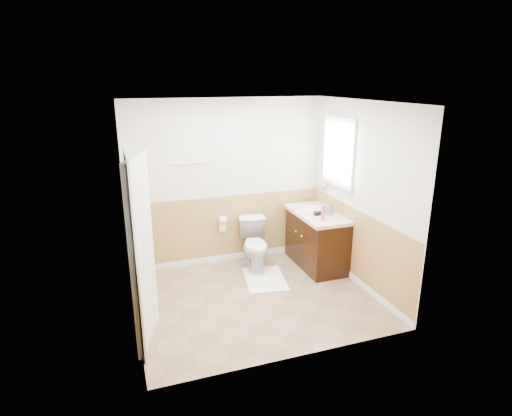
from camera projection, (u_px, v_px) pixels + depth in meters
name	position (u px, v px, depth m)	size (l,w,h in m)	color
floor	(255.00, 297.00, 5.52)	(3.00, 3.00, 0.00)	#8C7051
ceiling	(255.00, 102.00, 4.78)	(3.00, 3.00, 0.00)	white
wall_back	(227.00, 183.00, 6.32)	(3.00, 3.00, 0.00)	silver
wall_front	(300.00, 245.00, 3.98)	(3.00, 3.00, 0.00)	silver
wall_left	(128.00, 220.00, 4.68)	(3.00, 3.00, 0.00)	silver
wall_right	(361.00, 196.00, 5.62)	(3.00, 3.00, 0.00)	silver
wainscot_back	(228.00, 230.00, 6.53)	(3.00, 3.00, 0.00)	tan
wainscot_front	(297.00, 314.00, 4.21)	(3.00, 3.00, 0.00)	tan
wainscot_left	(135.00, 280.00, 4.90)	(2.60, 2.60, 0.00)	tan
wainscot_right	(356.00, 248.00, 5.84)	(2.60, 2.60, 0.00)	tan
toilet	(255.00, 245.00, 6.28)	(0.41, 0.73, 0.74)	white
bath_mat	(265.00, 279.00, 6.00)	(0.55, 0.80, 0.02)	white
vanity_cabinet	(317.00, 241.00, 6.37)	(0.55, 1.10, 0.80)	black
vanity_knob_left	(302.00, 236.00, 6.14)	(0.03, 0.03, 0.03)	silver
vanity_knob_right	(296.00, 232.00, 6.32)	(0.03, 0.03, 0.03)	#B6B5BC
countertop	(317.00, 214.00, 6.24)	(0.60, 1.15, 0.05)	beige
sink_basin	(313.00, 209.00, 6.37)	(0.36, 0.36, 0.02)	white
faucet	(324.00, 204.00, 6.40)	(0.02, 0.02, 0.14)	silver
lotion_bottle	(323.00, 213.00, 5.86)	(0.05, 0.05, 0.22)	#E03A87
soap_dispenser	(330.00, 208.00, 6.12)	(0.09, 0.09, 0.20)	gray
hair_dryer_body	(319.00, 213.00, 6.10)	(0.07, 0.07, 0.14)	black
hair_dryer_handle	(317.00, 215.00, 6.10)	(0.03, 0.03, 0.07)	black
mirror_panel	(322.00, 160.00, 6.52)	(0.02, 0.35, 0.90)	silver
window_frame	(339.00, 152.00, 5.99)	(0.04, 0.80, 1.00)	white
window_glass	(340.00, 152.00, 6.00)	(0.01, 0.70, 0.90)	white
door	(142.00, 253.00, 4.37)	(0.05, 0.80, 2.04)	white
door_frame	(135.00, 253.00, 4.34)	(0.02, 0.92, 2.10)	white
door_knob	(146.00, 247.00, 4.71)	(0.06, 0.06, 0.06)	silver
towel_bar	(190.00, 163.00, 6.00)	(0.02, 0.02, 0.62)	silver
tp_holder_bar	(223.00, 220.00, 6.39)	(0.02, 0.02, 0.14)	silver
tp_roll	(223.00, 220.00, 6.39)	(0.11, 0.11, 0.10)	white
tp_sheet	(223.00, 226.00, 6.42)	(0.10, 0.01, 0.16)	white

